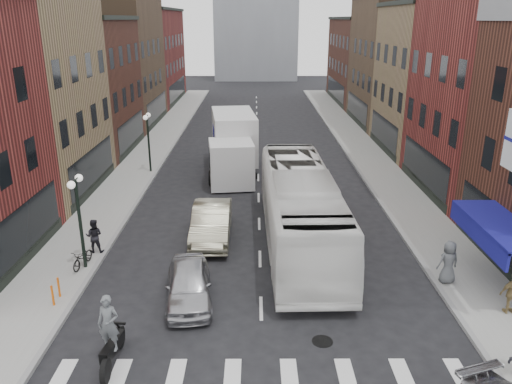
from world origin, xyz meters
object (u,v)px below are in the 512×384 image
sedan_left_near (189,284)px  sedan_left_far (211,223)px  parked_bicycle (83,258)px  ped_right_c (448,262)px  streetlamp_near (78,206)px  bike_rack (56,291)px  ped_left_solo (94,236)px  transit_bus (300,208)px  streetlamp_far (148,132)px  box_truck (233,145)px  motorcycle_rider (110,333)px

sedan_left_near → sedan_left_far: (0.40, 5.63, 0.13)m
sedan_left_far → parked_bicycle: bearing=-149.4°
parked_bicycle → ped_right_c: size_ratio=0.87×
streetlamp_near → bike_rack: 3.59m
streetlamp_near → sedan_left_far: bearing=32.0°
bike_rack → sedan_left_near: 4.90m
sedan_left_far → ped_right_c: (9.71, -4.50, 0.19)m
ped_left_solo → parked_bicycle: bearing=83.3°
transit_bus → ped_left_solo: 9.37m
streetlamp_far → bike_rack: bearing=-90.7°
streetlamp_near → streetlamp_far: 14.00m
bike_rack → sedan_left_near: size_ratio=0.19×
ped_left_solo → sedan_left_far: bearing=-163.7°
sedan_left_far → ped_right_c: 10.70m
sedan_left_far → streetlamp_far: bearing=114.7°
sedan_left_far → box_truck: bearing=86.3°
sedan_left_near → ped_right_c: ped_right_c is taller
streetlamp_near → streetlamp_far: same height
sedan_left_near → bike_rack: bearing=175.8°
parked_bicycle → ped_right_c: (14.90, -1.36, 0.47)m
streetlamp_far → ped_left_solo: (0.00, -12.56, -1.98)m
motorcycle_rider → sedan_left_far: size_ratio=0.48×
streetlamp_near → ped_left_solo: 2.45m
motorcycle_rider → streetlamp_far: bearing=105.6°
streetlamp_near → parked_bicycle: (-0.10, 0.04, -2.36)m
ped_left_solo → ped_right_c: ped_right_c is taller
streetlamp_near → streetlamp_far: (0.00, 14.00, 0.00)m
bike_rack → ped_right_c: size_ratio=0.46×
streetlamp_far → motorcycle_rider: streetlamp_far is taller
bike_rack → box_truck: bearing=70.7°
transit_bus → parked_bicycle: transit_bus is taller
transit_bus → sedan_left_far: 4.32m
motorcycle_rider → sedan_left_near: bearing=70.6°
bike_rack → parked_bicycle: size_ratio=0.52×
box_truck → ped_left_solo: bearing=-120.9°
motorcycle_rider → sedan_left_near: size_ratio=0.58×
bike_rack → transit_bus: 10.90m
motorcycle_rider → ped_right_c: motorcycle_rider is taller
sedan_left_near → sedan_left_far: size_ratio=0.82×
box_truck → sedan_left_far: bearing=-99.9°
bike_rack → sedan_left_far: (5.29, 5.88, 0.29)m
parked_bicycle → ped_left_solo: ped_left_solo is taller
streetlamp_far → sedan_left_far: 12.14m
bike_rack → transit_bus: bearing=29.1°
bike_rack → sedan_left_far: size_ratio=0.16×
motorcycle_rider → sedan_left_far: 9.60m
streetlamp_far → sedan_left_far: size_ratio=0.81×
box_truck → parked_bicycle: bearing=-119.1°
streetlamp_near → motorcycle_rider: (2.81, -6.15, -1.78)m
parked_bicycle → box_truck: bearing=77.6°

